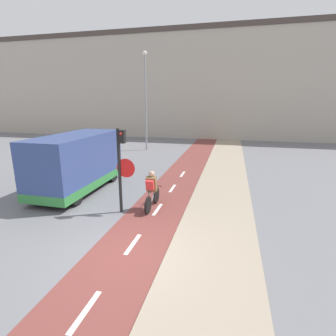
# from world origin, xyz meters

# --- Properties ---
(ground_plane) EXTENTS (120.00, 120.00, 0.00)m
(ground_plane) POSITION_xyz_m (0.00, 0.00, 0.00)
(ground_plane) COLOR slate
(bike_lane) EXTENTS (2.04, 60.00, 0.02)m
(bike_lane) POSITION_xyz_m (0.00, 0.00, 0.01)
(bike_lane) COLOR brown
(bike_lane) RESTS_ON ground_plane
(sidewalk_strip) EXTENTS (2.40, 60.00, 0.05)m
(sidewalk_strip) POSITION_xyz_m (2.22, 0.00, 0.03)
(sidewalk_strip) COLOR gray
(sidewalk_strip) RESTS_ON ground_plane
(building_row_background) EXTENTS (60.00, 5.20, 11.23)m
(building_row_background) POSITION_xyz_m (0.00, 24.76, 5.62)
(building_row_background) COLOR #B2A899
(building_row_background) RESTS_ON ground_plane
(traffic_light_pole) EXTENTS (0.67, 0.25, 3.02)m
(traffic_light_pole) POSITION_xyz_m (-1.14, 2.51, 1.88)
(traffic_light_pole) COLOR black
(traffic_light_pole) RESTS_ON ground_plane
(street_lamp_far) EXTENTS (0.36, 0.36, 7.64)m
(street_lamp_far) POSITION_xyz_m (-4.30, 14.75, 4.60)
(street_lamp_far) COLOR gray
(street_lamp_far) RESTS_ON ground_plane
(cyclist_near) EXTENTS (0.46, 1.68, 1.46)m
(cyclist_near) POSITION_xyz_m (-0.24, 3.07, 0.70)
(cyclist_near) COLOR black
(cyclist_near) RESTS_ON ground_plane
(van) EXTENTS (1.97, 4.96, 2.51)m
(van) POSITION_xyz_m (-4.04, 4.31, 1.24)
(van) COLOR #334784
(van) RESTS_ON ground_plane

